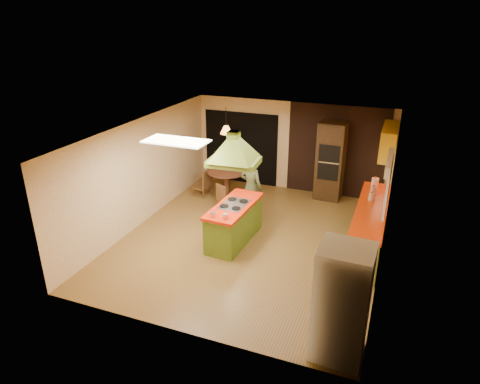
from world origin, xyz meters
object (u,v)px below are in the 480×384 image
at_px(man, 251,187).
at_px(wall_oven, 330,161).
at_px(refrigerator, 342,303).
at_px(canister_large, 375,183).
at_px(kitchen_island, 234,223).
at_px(dining_table, 227,178).

relative_size(man, wall_oven, 0.76).
bearing_deg(wall_oven, man, -125.84).
relative_size(man, refrigerator, 0.89).
distance_m(refrigerator, canister_large, 4.59).
height_order(kitchen_island, dining_table, kitchen_island).
bearing_deg(wall_oven, canister_large, -40.23).
relative_size(kitchen_island, canister_large, 7.43).
distance_m(man, dining_table, 1.43).
relative_size(dining_table, canister_large, 4.39).
height_order(refrigerator, wall_oven, wall_oven).
distance_m(wall_oven, dining_table, 2.81).
bearing_deg(kitchen_island, refrigerator, -41.04).
xyz_separation_m(kitchen_island, canister_large, (2.74, 1.97, 0.59)).
bearing_deg(refrigerator, wall_oven, 103.89).
relative_size(kitchen_island, dining_table, 1.69).
xyz_separation_m(man, canister_large, (2.79, 0.74, 0.24)).
distance_m(dining_table, canister_large, 3.87).
bearing_deg(man, dining_table, -30.51).
distance_m(kitchen_island, man, 1.28).
bearing_deg(wall_oven, refrigerator, -75.12).
relative_size(kitchen_island, wall_oven, 0.85).
bearing_deg(dining_table, kitchen_island, -63.50).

